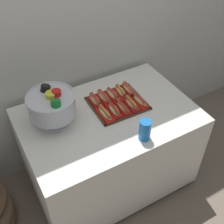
% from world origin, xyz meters
% --- Properties ---
extents(ground_plane, '(10.00, 10.00, 0.00)m').
position_xyz_m(ground_plane, '(0.00, 0.00, 0.00)').
color(ground_plane, '#7A6B5B').
extents(back_wall, '(6.00, 0.10, 2.60)m').
position_xyz_m(back_wall, '(0.00, 0.54, 1.30)').
color(back_wall, beige).
rests_on(back_wall, ground_plane).
extents(buffet_table, '(1.30, 0.87, 0.79)m').
position_xyz_m(buffet_table, '(0.00, 0.00, 0.42)').
color(buffet_table, white).
rests_on(buffet_table, ground_plane).
extents(serving_tray, '(0.41, 0.37, 0.01)m').
position_xyz_m(serving_tray, '(0.12, 0.07, 0.80)').
color(serving_tray, '#472B19').
rests_on(serving_tray, buffet_table).
extents(hot_dog_0, '(0.07, 0.18, 0.06)m').
position_xyz_m(hot_dog_0, '(-0.03, -0.01, 0.83)').
color(hot_dog_0, red).
rests_on(hot_dog_0, serving_tray).
extents(hot_dog_1, '(0.07, 0.16, 0.06)m').
position_xyz_m(hot_dog_1, '(0.04, -0.01, 0.83)').
color(hot_dog_1, red).
rests_on(hot_dog_1, serving_tray).
extents(hot_dog_2, '(0.06, 0.17, 0.06)m').
position_xyz_m(hot_dog_2, '(0.12, -0.01, 0.83)').
color(hot_dog_2, red).
rests_on(hot_dog_2, serving_tray).
extents(hot_dog_3, '(0.07, 0.17, 0.06)m').
position_xyz_m(hot_dog_3, '(0.19, -0.01, 0.83)').
color(hot_dog_3, red).
rests_on(hot_dog_3, serving_tray).
extents(hot_dog_4, '(0.07, 0.17, 0.06)m').
position_xyz_m(hot_dog_4, '(0.27, -0.02, 0.83)').
color(hot_dog_4, red).
rests_on(hot_dog_4, serving_tray).
extents(hot_dog_5, '(0.07, 0.15, 0.07)m').
position_xyz_m(hot_dog_5, '(-0.03, 0.16, 0.83)').
color(hot_dog_5, red).
rests_on(hot_dog_5, serving_tray).
extents(hot_dog_6, '(0.07, 0.17, 0.06)m').
position_xyz_m(hot_dog_6, '(0.05, 0.15, 0.83)').
color(hot_dog_6, red).
rests_on(hot_dog_6, serving_tray).
extents(hot_dog_7, '(0.07, 0.16, 0.06)m').
position_xyz_m(hot_dog_7, '(0.12, 0.15, 0.83)').
color(hot_dog_7, '#B21414').
rests_on(hot_dog_7, serving_tray).
extents(hot_dog_8, '(0.08, 0.17, 0.06)m').
position_xyz_m(hot_dog_8, '(0.20, 0.15, 0.83)').
color(hot_dog_8, red).
rests_on(hot_dog_8, serving_tray).
extents(hot_dog_9, '(0.08, 0.19, 0.06)m').
position_xyz_m(hot_dog_9, '(0.27, 0.15, 0.83)').
color(hot_dog_9, '#B21414').
rests_on(hot_dog_9, serving_tray).
extents(punch_bowl, '(0.34, 0.34, 0.29)m').
position_xyz_m(punch_bowl, '(-0.38, 0.12, 0.96)').
color(punch_bowl, silver).
rests_on(punch_bowl, buffet_table).
extents(cup_stack, '(0.08, 0.08, 0.15)m').
position_xyz_m(cup_stack, '(0.10, -0.33, 0.87)').
color(cup_stack, blue).
rests_on(cup_stack, buffet_table).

